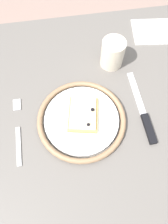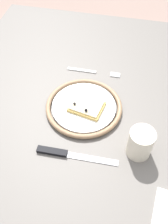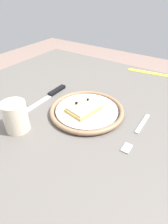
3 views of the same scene
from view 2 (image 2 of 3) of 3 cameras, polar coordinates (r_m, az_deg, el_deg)
The scene contains 7 objects.
ground_plane at distance 1.55m, azimuth -1.25°, elevation -17.44°, with size 6.00×6.00×0.00m, color gray.
dining_table at distance 0.93m, azimuth -1.98°, elevation -1.58°, with size 1.15×0.92×0.78m.
plate at distance 0.85m, azimuth -0.02°, elevation 1.16°, with size 0.25×0.25×0.02m.
pizza_slice_near at distance 0.84m, azimuth 0.55°, elevation 1.29°, with size 0.10×0.12×0.03m.
knife at distance 0.76m, azimuth -4.68°, elevation -9.14°, with size 0.02×0.24×0.01m.
fork at distance 0.98m, azimuth 2.28°, elevation 8.86°, with size 0.02×0.20×0.00m.
cup at distance 0.74m, azimuth 12.37°, elevation -6.75°, with size 0.07×0.07×0.09m, color beige.
Camera 2 is at (0.54, 0.15, 1.44)m, focal length 41.25 mm.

